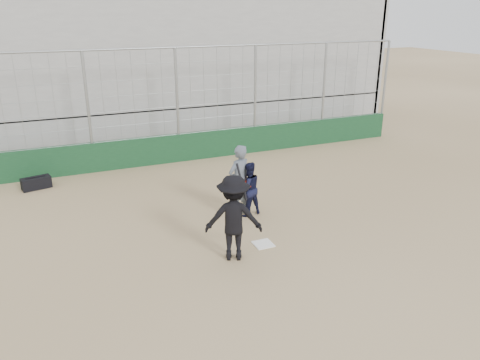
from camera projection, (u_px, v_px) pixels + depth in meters
name	position (u px, v px, depth m)	size (l,w,h in m)	color
ground	(263.00, 245.00, 11.03)	(90.00, 90.00, 0.00)	olive
home_plate	(263.00, 244.00, 11.03)	(0.44, 0.44, 0.02)	white
backstop	(179.00, 135.00, 16.74)	(18.10, 0.25, 4.04)	#11361C
bleachers	(145.00, 65.00, 20.33)	(20.25, 6.70, 6.98)	gray
batter_at_plate	(234.00, 218.00, 10.13)	(1.43, 1.14, 2.07)	black
catcher_crouched	(249.00, 198.00, 12.42)	(0.84, 0.72, 1.03)	black
umpire	(239.00, 185.00, 12.28)	(0.72, 0.47, 1.77)	#4D5661
equipment_bag	(36.00, 183.00, 14.39)	(0.91, 0.54, 0.40)	black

